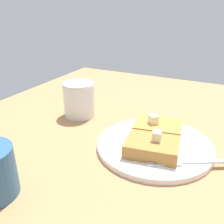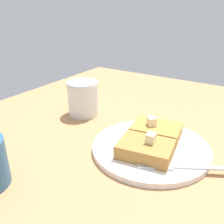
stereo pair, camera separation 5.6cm
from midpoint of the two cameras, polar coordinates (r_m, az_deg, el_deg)
name	(u,v)px [view 1 (the left image)]	position (r cm, az deg, el deg)	size (l,w,h in cm)	color
table_surface	(144,133)	(59.03, 4.56, -4.78)	(90.44, 90.44, 1.85)	#A9784D
plate	(154,145)	(51.31, 6.58, -7.60)	(23.31, 23.31, 1.11)	silver
toast_slice_left	(158,129)	(53.75, 7.49, -3.90)	(7.22, 9.78, 2.64)	#B9833A
toast_slice_middle	(152,147)	(47.14, 5.73, -8.06)	(7.22, 9.78, 2.64)	#AA7638
butter_pat_primary	(153,119)	(52.67, 6.46, -1.76)	(1.79, 1.61, 1.79)	beige
butter_pat_secondary	(157,136)	(46.37, 6.84, -5.52)	(1.79, 1.61, 1.79)	beige
fork	(186,162)	(46.06, 13.15, -11.17)	(8.88, 14.75, 0.36)	silver
syrup_jar	(78,101)	(64.68, -10.20, 2.39)	(8.16, 8.16, 8.82)	#5C290A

